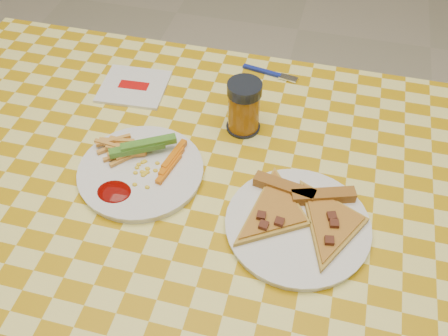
% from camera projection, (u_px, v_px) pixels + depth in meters
% --- Properties ---
extents(table, '(1.28, 0.88, 0.76)m').
position_uv_depth(table, '(198.00, 219.00, 0.94)').
color(table, silver).
rests_on(table, ground).
extents(plate_left, '(0.26, 0.26, 0.01)m').
position_uv_depth(plate_left, '(141.00, 172.00, 0.91)').
color(plate_left, white).
rests_on(plate_left, table).
extents(plate_right, '(0.32, 0.32, 0.01)m').
position_uv_depth(plate_right, '(297.00, 226.00, 0.83)').
color(plate_right, white).
rests_on(plate_right, table).
extents(fries_veggies, '(0.18, 0.17, 0.04)m').
position_uv_depth(fries_veggies, '(139.00, 159.00, 0.91)').
color(fries_veggies, '#E7A649').
rests_on(fries_veggies, plate_left).
extents(pizza_slices, '(0.28, 0.24, 0.02)m').
position_uv_depth(pizza_slices, '(301.00, 214.00, 0.83)').
color(pizza_slices, gold).
rests_on(pizza_slices, plate_right).
extents(drink_glass, '(0.07, 0.07, 0.11)m').
position_uv_depth(drink_glass, '(244.00, 107.00, 0.96)').
color(drink_glass, black).
rests_on(drink_glass, table).
extents(napkin, '(0.15, 0.14, 0.01)m').
position_uv_depth(napkin, '(134.00, 86.00, 1.09)').
color(napkin, white).
rests_on(napkin, table).
extents(fork, '(0.13, 0.04, 0.01)m').
position_uv_depth(fork, '(271.00, 73.00, 1.12)').
color(fork, navy).
rests_on(fork, table).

